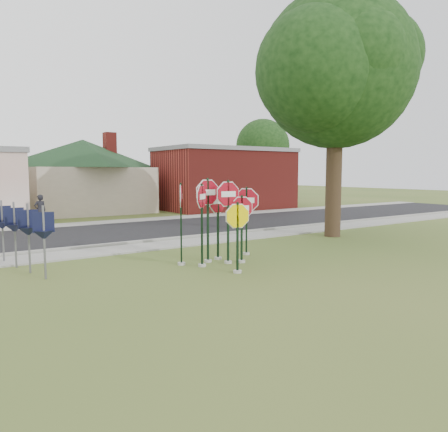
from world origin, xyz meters
TOP-DOWN VIEW (x-y plane):
  - ground at (0.00, 0.00)m, footprint 120.00×120.00m
  - sidewalk_near at (0.00, 5.50)m, footprint 60.00×1.60m
  - road at (0.00, 10.00)m, footprint 60.00×7.00m
  - sidewalk_far at (0.00, 14.30)m, footprint 60.00×1.60m
  - curb at (0.00, 6.50)m, footprint 60.00×0.20m
  - stop_sign_center at (0.24, 1.37)m, footprint 1.09×0.24m
  - stop_sign_yellow at (-0.29, 0.14)m, footprint 0.94×0.30m
  - stop_sign_left at (-0.68, 1.43)m, footprint 0.79×0.61m
  - stop_sign_right at (0.67, 1.23)m, footprint 0.95×0.35m
  - stop_sign_back_right at (0.34, 2.09)m, footprint 1.09×0.31m
  - stop_sign_back_left at (-0.18, 1.89)m, footprint 1.14×0.24m
  - stop_sign_far_right at (1.61, 2.19)m, footprint 0.93×0.73m
  - stop_sign_far_left at (-1.09, 2.00)m, footprint 0.47×0.89m
  - route_sign_row at (-5.40, 4.50)m, footprint 1.43×4.63m
  - building_house at (2.00, 22.00)m, footprint 11.60×11.60m
  - building_brick at (12.00, 18.50)m, footprint 10.20×6.20m
  - oak_tree at (7.50, 3.50)m, footprint 10.39×9.79m
  - bg_tree_right at (22.00, 26.00)m, footprint 5.60×5.60m
  - pedestrian at (-2.69, 14.08)m, footprint 0.67×0.51m

SIDE VIEW (x-z plane):
  - ground at x=0.00m, z-range 0.00..0.00m
  - road at x=0.00m, z-range 0.00..0.04m
  - sidewalk_near at x=0.00m, z-range 0.00..0.06m
  - sidewalk_far at x=0.00m, z-range 0.00..0.06m
  - curb at x=0.00m, z-range 0.00..0.14m
  - pedestrian at x=-2.69m, z-range 0.06..1.73m
  - route_sign_row at x=-5.40m, z-range 0.22..2.22m
  - stop_sign_yellow at x=-0.29m, z-range 0.19..2.32m
  - stop_sign_right at x=0.67m, z-range 0.23..2.49m
  - stop_sign_far_right at x=1.61m, z-range 0.31..2.80m
  - stop_sign_back_right at x=0.34m, z-range 0.30..2.81m
  - stop_sign_left at x=-0.68m, z-range 0.30..2.94m
  - stop_sign_far_left at x=-1.09m, z-range 0.31..2.96m
  - stop_sign_center at x=0.24m, z-range 0.36..3.11m
  - stop_sign_back_left at x=-0.18m, z-range 0.38..3.19m
  - building_brick at x=12.00m, z-range 0.03..4.78m
  - building_house at x=2.00m, z-range 0.55..6.75m
  - bg_tree_right at x=22.00m, z-range 1.38..9.78m
  - oak_tree at x=7.50m, z-range 1.94..12.65m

